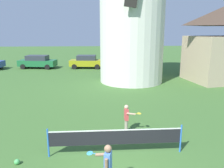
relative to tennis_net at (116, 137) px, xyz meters
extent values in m
cylinder|color=silver|center=(2.45, 12.43, 5.36)|extent=(5.53, 5.53, 12.08)
cylinder|color=blue|center=(-2.46, 0.00, -0.13)|extent=(0.06, 0.06, 1.10)
cylinder|color=blue|center=(2.46, 0.00, -0.13)|extent=(0.06, 0.06, 1.10)
cube|color=black|center=(0.00, 0.00, -0.01)|extent=(4.89, 0.01, 0.55)
cube|color=white|center=(0.00, 0.00, 0.29)|extent=(4.89, 0.02, 0.04)
cube|color=#4C7AD1|center=(-0.39, -1.95, 0.25)|extent=(0.25, 0.35, 0.57)
sphere|color=#89664C|center=(-0.39, -1.95, 0.64)|extent=(0.22, 0.22, 0.22)
cylinder|color=#89664C|center=(-0.44, -2.14, 0.23)|extent=(0.09, 0.09, 0.43)
cylinder|color=#89664C|center=(-0.53, -1.72, 0.34)|extent=(0.45, 0.21, 0.17)
cylinder|color=#338CCC|center=(-0.69, -1.67, 0.34)|extent=(0.22, 0.08, 0.04)
ellipsoid|color=#338CCC|center=(-0.90, -1.62, 0.34)|extent=(0.24, 0.28, 0.03)
cylinder|color=#9E937F|center=(0.63, 1.96, -0.39)|extent=(0.12, 0.12, 0.58)
cylinder|color=#9E937F|center=(0.64, 1.82, -0.39)|extent=(0.12, 0.12, 0.58)
cube|color=#DB4C4C|center=(0.64, 1.89, 0.16)|extent=(0.18, 0.30, 0.52)
sphere|color=#DBB28E|center=(0.64, 1.89, 0.51)|extent=(0.19, 0.19, 0.19)
cylinder|color=#DBB28E|center=(0.62, 2.07, 0.14)|extent=(0.08, 0.08, 0.39)
cylinder|color=#DBB28E|center=(0.83, 1.74, 0.24)|extent=(0.40, 0.12, 0.15)
cylinder|color=yellow|center=(0.98, 1.76, 0.24)|extent=(0.22, 0.04, 0.04)
ellipsoid|color=yellow|center=(1.20, 1.77, 0.24)|extent=(0.20, 0.25, 0.03)
sphere|color=#4CB259|center=(-3.47, -0.43, -0.59)|extent=(0.19, 0.19, 0.19)
cylinder|color=black|center=(-12.24, 20.45, -0.38)|extent=(0.61, 0.22, 0.60)
cube|color=#1E6638|center=(-7.74, 20.22, -0.03)|extent=(4.58, 2.35, 0.70)
cube|color=#2D333D|center=(-7.74, 20.22, 0.60)|extent=(2.65, 1.85, 0.56)
cylinder|color=black|center=(-6.14, 20.83, -0.38)|extent=(0.62, 0.27, 0.60)
cylinder|color=black|center=(-6.41, 19.15, -0.38)|extent=(0.62, 0.27, 0.60)
cylinder|color=black|center=(-9.08, 21.29, -0.38)|extent=(0.62, 0.27, 0.60)
cylinder|color=black|center=(-9.34, 19.61, -0.38)|extent=(0.62, 0.27, 0.60)
cube|color=#999919|center=(-1.85, 19.90, -0.03)|extent=(4.12, 2.07, 0.70)
cube|color=#2D333D|center=(-1.85, 19.90, 0.60)|extent=(2.36, 1.70, 0.56)
cylinder|color=black|center=(-0.42, 20.61, -0.38)|extent=(0.61, 0.24, 0.60)
cylinder|color=black|center=(-0.58, 18.92, -0.38)|extent=(0.61, 0.24, 0.60)
cylinder|color=black|center=(-3.11, 20.87, -0.38)|extent=(0.61, 0.24, 0.60)
cylinder|color=black|center=(-3.27, 19.18, -0.38)|extent=(0.61, 0.24, 0.60)
cube|color=#1E232D|center=(3.79, 19.65, -0.03)|extent=(3.94, 1.93, 0.70)
cube|color=#2D333D|center=(3.79, 19.65, 0.60)|extent=(2.24, 1.63, 0.56)
cylinder|color=black|center=(5.14, 20.41, -0.38)|extent=(0.61, 0.22, 0.60)
cylinder|color=black|center=(5.04, 18.72, -0.38)|extent=(0.61, 0.22, 0.60)
cylinder|color=black|center=(2.54, 20.57, -0.38)|extent=(0.61, 0.22, 0.60)
cylinder|color=black|center=(2.43, 18.88, -0.38)|extent=(0.61, 0.22, 0.60)
cube|color=tan|center=(10.80, 12.11, 1.32)|extent=(6.63, 5.31, 4.00)
camera|label=1|loc=(-0.67, -7.70, 3.87)|focal=36.61mm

